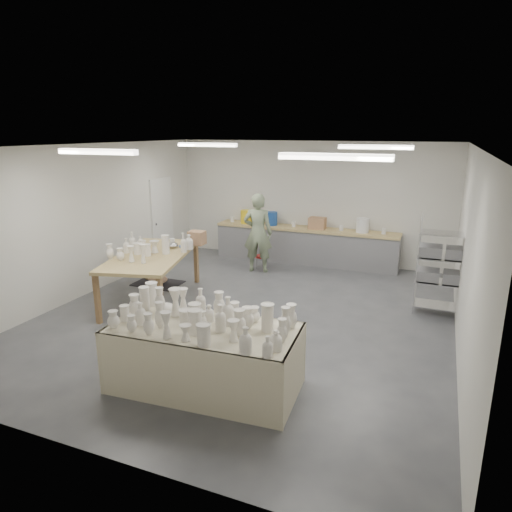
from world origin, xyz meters
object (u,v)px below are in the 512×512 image
at_px(red_stool, 262,257).
at_px(potter, 258,233).
at_px(drying_table, 204,354).
at_px(work_table, 155,253).

bearing_deg(red_stool, potter, -90.00).
xyz_separation_m(potter, red_stool, (0.00, 0.27, -0.66)).
bearing_deg(drying_table, work_table, 130.28).
bearing_deg(potter, drying_table, 92.39).
height_order(work_table, red_stool, work_table).
relative_size(work_table, red_stool, 6.64).
distance_m(drying_table, red_stool, 5.41).
bearing_deg(work_table, red_stool, 52.54).
relative_size(drying_table, work_table, 0.90).
bearing_deg(work_table, potter, 50.36).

